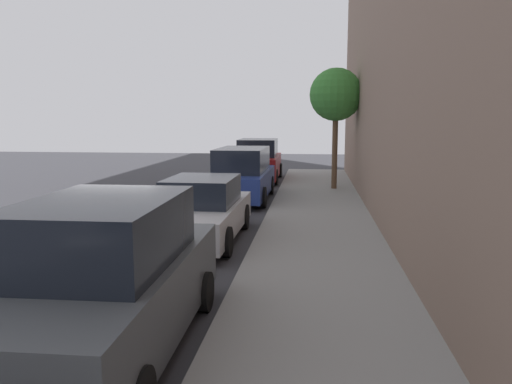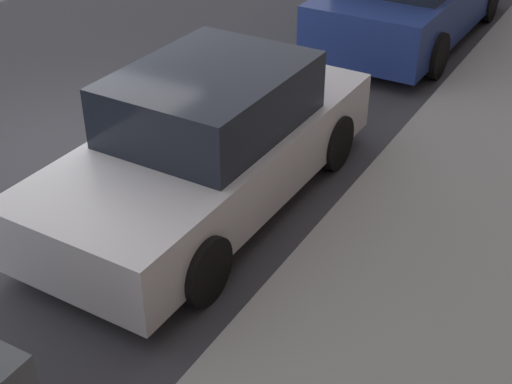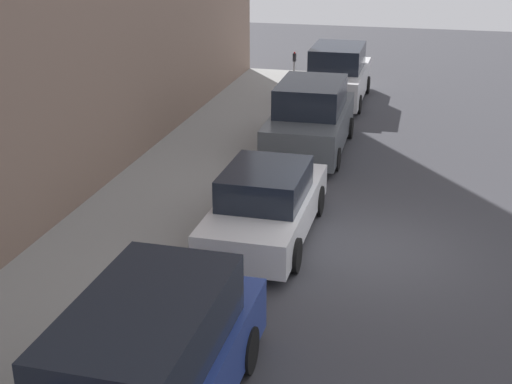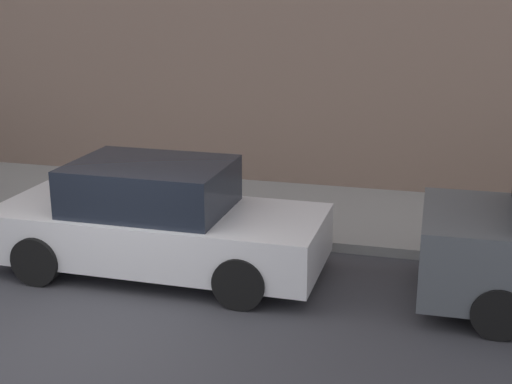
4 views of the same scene
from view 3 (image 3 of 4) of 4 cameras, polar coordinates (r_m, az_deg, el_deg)
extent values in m
plane|color=#38383D|center=(14.54, 9.14, -4.58)|extent=(60.00, 60.00, 0.00)
cube|color=gray|center=(15.63, -9.53, -2.39)|extent=(3.07, 32.00, 0.15)
cube|color=silver|center=(25.74, 6.47, 8.74)|extent=(2.00, 4.82, 0.96)
cube|color=black|center=(25.56, 6.56, 10.67)|extent=(1.75, 2.61, 0.80)
cylinder|color=black|center=(24.29, 8.15, 6.96)|extent=(0.22, 0.63, 0.63)
cylinder|color=black|center=(24.53, 3.79, 7.28)|extent=(0.22, 0.63, 0.63)
cylinder|color=black|center=(27.17, 8.83, 8.48)|extent=(0.22, 0.63, 0.63)
cylinder|color=black|center=(27.38, 4.92, 8.75)|extent=(0.22, 0.63, 0.63)
cube|color=#4C5156|center=(20.15, 4.36, 5.23)|extent=(2.03, 4.83, 0.96)
cube|color=black|center=(19.92, 4.43, 7.66)|extent=(1.76, 2.63, 0.80)
cylinder|color=black|center=(18.74, 6.36, 2.63)|extent=(0.22, 0.62, 0.62)
cylinder|color=black|center=(19.04, 0.81, 3.08)|extent=(0.22, 0.62, 0.62)
cylinder|color=black|center=(21.56, 7.45, 5.11)|extent=(0.22, 0.62, 0.62)
cylinder|color=black|center=(21.83, 2.58, 5.48)|extent=(0.22, 0.62, 0.62)
cube|color=silver|center=(14.72, 0.84, -1.57)|extent=(1.85, 4.52, 0.68)
cube|color=black|center=(14.38, 0.76, 0.70)|extent=(1.61, 2.12, 0.64)
cylinder|color=black|center=(13.42, 3.04, -5.06)|extent=(0.22, 0.67, 0.67)
cylinder|color=black|center=(13.79, -3.93, -4.30)|extent=(0.22, 0.67, 0.67)
cylinder|color=black|center=(15.93, 4.95, -0.68)|extent=(0.22, 0.67, 0.67)
cylinder|color=black|center=(16.25, -0.98, -0.14)|extent=(0.22, 0.67, 0.67)
cube|color=black|center=(9.11, -8.84, -10.95)|extent=(1.72, 3.12, 0.84)
cylinder|color=black|center=(10.68, -0.76, -12.52)|extent=(0.22, 0.71, 0.71)
cylinder|color=black|center=(11.20, -9.88, -11.11)|extent=(0.22, 0.71, 0.71)
cylinder|color=#ADADB2|center=(26.41, 3.07, 9.21)|extent=(0.07, 0.07, 1.13)
cube|color=#2D2D33|center=(26.27, 3.10, 10.72)|extent=(0.11, 0.15, 0.28)
cube|color=red|center=(26.24, 3.11, 11.07)|extent=(0.04, 0.09, 0.05)
camera|label=1|loc=(25.72, 0.90, 13.98)|focal=35.00mm
camera|label=2|loc=(20.01, -6.40, 15.63)|focal=50.00mm
camera|label=4|loc=(17.93, 32.20, 10.34)|focal=50.00mm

